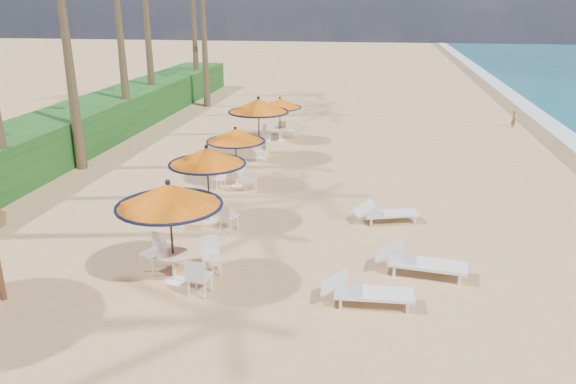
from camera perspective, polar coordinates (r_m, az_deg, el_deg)
name	(u,v)px	position (r m, az deg, el deg)	size (l,w,h in m)	color
ground	(371,291)	(13.47, 8.42, -9.88)	(160.00, 160.00, 0.00)	tan
scrub_hedge	(73,130)	(27.05, -21.01, 5.88)	(3.00, 40.00, 1.80)	#194716
station_0	(172,208)	(13.22, -11.71, -1.59)	(2.49, 2.49, 2.60)	black
station_1	(206,166)	(16.82, -8.36, 2.62)	(2.33, 2.33, 2.43)	black
station_2	(236,143)	(20.13, -5.34, 4.99)	(2.12, 2.12, 2.21)	black
station_3	(259,111)	(23.63, -2.97, 8.18)	(2.56, 2.56, 2.67)	black
station_4	(280,108)	(26.87, -0.81, 8.49)	(2.04, 2.04, 2.13)	black
lounger_near	(364,291)	(12.72, 7.76, -9.92)	(2.08, 0.73, 0.74)	white
lounger_mid	(418,261)	(14.25, 13.10, -6.83)	(2.27, 0.97, 0.79)	white
lounger_far	(384,212)	(17.30, 9.77, -2.05)	(2.03, 1.16, 0.70)	white
person	(514,118)	(32.22, 21.96, 6.96)	(0.36, 0.24, 0.98)	brown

